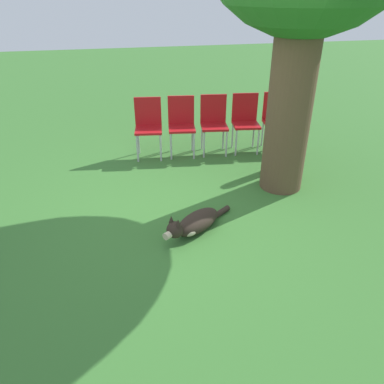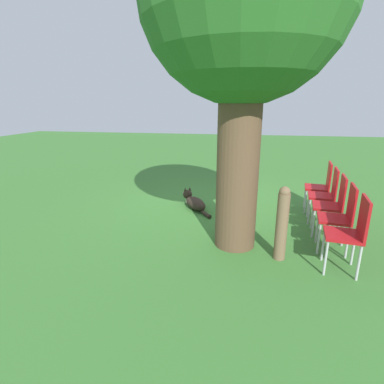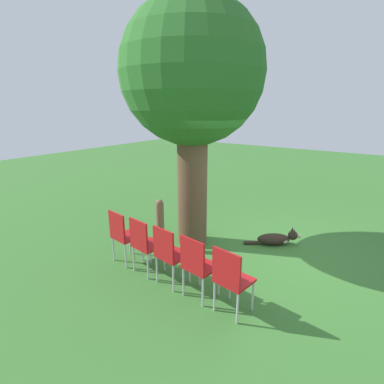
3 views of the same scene
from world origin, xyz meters
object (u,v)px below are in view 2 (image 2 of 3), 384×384
Objects in this scene: red_chair_0 at (322,184)px; red_chair_4 at (352,229)px; red_chair_3 at (341,214)px; oak_tree at (245,2)px; dog at (194,202)px; fence_post at (282,223)px; red_chair_2 at (334,201)px; red_chair_1 at (327,192)px.

red_chair_0 and red_chair_4 have the same top height.
red_chair_3 is at bearing -85.37° from red_chair_4.
oak_tree is at bearing 56.00° from red_chair_0.
dog is at bearing -32.76° from red_chair_4.
fence_post reaches higher than red_chair_0.
dog is 2.38m from fence_post.
fence_post is (-0.62, 0.33, -2.69)m from oak_tree.
red_chair_0 is 1.66m from red_chair_3.
red_chair_3 is 0.55m from red_chair_4.
red_chair_3 reaches higher than dog.
fence_post reaches higher than red_chair_3.
red_chair_3 is at bearing -178.21° from oak_tree.
dog is 2.48m from red_chair_0.
oak_tree is 3.09m from red_chair_2.
red_chair_3 and red_chair_4 have the same top height.
oak_tree is at bearing 30.38° from red_chair_2.
dog is 1.00× the size of red_chair_0.
oak_tree is 3.26m from red_chair_1.
red_chair_0 is at bearing -85.37° from red_chair_4.
oak_tree is 3.01m from red_chair_3.
red_chair_3 is (0.04, 0.55, 0.00)m from red_chair_2.
red_chair_0 and red_chair_3 have the same top height.
red_chair_4 is (0.15, 2.21, 0.00)m from red_chair_0.
red_chair_2 is at bearing -85.37° from red_chair_3.
oak_tree reaches higher than red_chair_4.
fence_post is at bearing 55.35° from red_chair_2.
red_chair_2 is at bearing -133.09° from fence_post.
oak_tree reaches higher than fence_post.
red_chair_2 is at bearing 94.63° from red_chair_0.
red_chair_1 is at bearing -85.37° from red_chair_4.
red_chair_0 is 1.11m from red_chair_2.
fence_post is 0.82m from red_chair_4.
red_chair_1 is 1.11m from red_chair_3.
fence_post is at bearing -176.30° from dog.
red_chair_3 is (0.11, 1.66, 0.00)m from red_chair_0.
red_chair_1 is (-1.52, -1.15, -2.64)m from oak_tree.
red_chair_3 is (-2.32, 1.45, 0.44)m from dog.
red_chair_1 is (-2.39, 0.34, 0.44)m from dog.
red_chair_1 reaches higher than dog.
fence_post is 1.27m from red_chair_2.
fence_post is 1.04× the size of red_chair_4.
red_chair_3 is at bearing 94.63° from red_chair_2.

